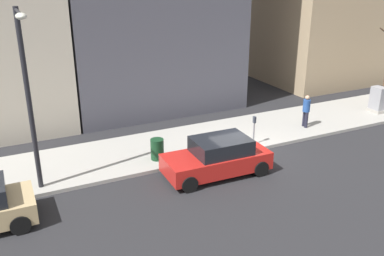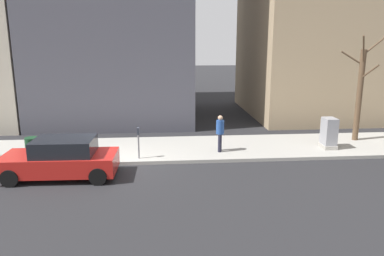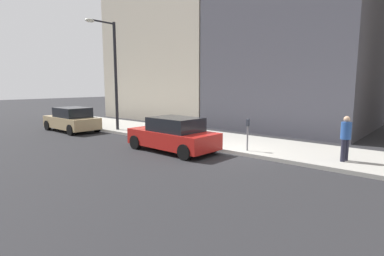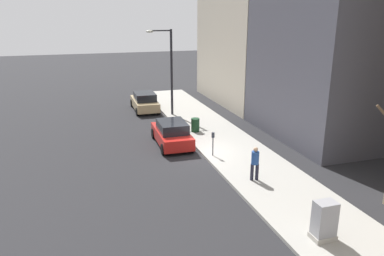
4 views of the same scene
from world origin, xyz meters
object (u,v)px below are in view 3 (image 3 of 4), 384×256
object	(u,v)px
parking_meter	(248,131)
streetlamp	(112,67)
parked_car_tan	(72,120)
parked_car_red	(173,135)
pedestrian_near_meter	(346,136)
trash_bin	(177,129)

from	to	relation	value
parking_meter	streetlamp	xyz separation A→B (m)	(-0.17, 9.34, 3.04)
parked_car_tan	streetlamp	world-z (taller)	streetlamp
streetlamp	parked_car_tan	bearing A→B (deg)	120.86
parked_car_red	pedestrian_near_meter	xyz separation A→B (m)	(2.38, -6.41, 0.35)
parked_car_tan	streetlamp	xyz separation A→B (m)	(1.45, -2.43, 3.28)
parked_car_tan	pedestrian_near_meter	xyz separation A→B (m)	(2.37, -15.38, 0.35)
parked_car_red	pedestrian_near_meter	distance (m)	6.84
parked_car_red	parking_meter	size ratio (longest dim) A/B	3.14
parking_meter	pedestrian_near_meter	bearing A→B (deg)	-78.21
parked_car_red	parking_meter	bearing A→B (deg)	-58.31
trash_bin	pedestrian_near_meter	distance (m)	8.17
parking_meter	pedestrian_near_meter	distance (m)	3.69
parked_car_tan	pedestrian_near_meter	world-z (taller)	pedestrian_near_meter
streetlamp	parking_meter	bearing A→B (deg)	-88.97
pedestrian_near_meter	parking_meter	bearing A→B (deg)	113.90
pedestrian_near_meter	parked_car_tan	bearing A→B (deg)	110.88
parked_car_red	trash_bin	xyz separation A→B (m)	(2.08, 1.75, -0.14)
streetlamp	trash_bin	distance (m)	5.92
pedestrian_near_meter	parked_car_red	bearing A→B (deg)	122.49
parked_car_tan	parked_car_red	bearing A→B (deg)	-89.06
parking_meter	streetlamp	bearing A→B (deg)	91.03
streetlamp	pedestrian_near_meter	world-z (taller)	streetlamp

